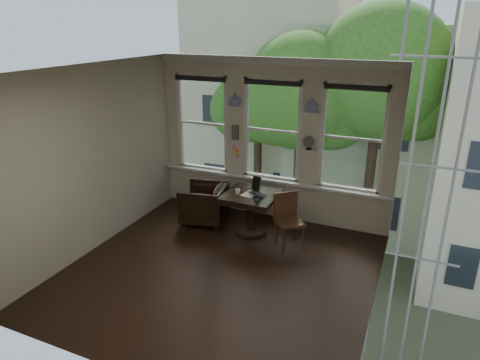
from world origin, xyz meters
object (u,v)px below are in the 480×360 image
at_px(armchair_left, 204,204).
at_px(side_chair_right, 290,222).
at_px(laptop, 255,195).
at_px(table, 251,213).
at_px(mug, 237,192).

distance_m(armchair_left, side_chair_right, 1.80).
bearing_deg(side_chair_right, laptop, 123.86).
xyz_separation_m(armchair_left, side_chair_right, (1.77, -0.29, 0.09)).
xyz_separation_m(table, armchair_left, (-0.99, 0.06, -0.01)).
bearing_deg(table, armchair_left, 176.72).
distance_m(laptop, mug, 0.32).
xyz_separation_m(side_chair_right, mug, (-1.00, 0.12, 0.34)).
xyz_separation_m(table, mug, (-0.22, -0.11, 0.42)).
bearing_deg(side_chair_right, table, 121.95).
height_order(armchair_left, laptop, laptop).
distance_m(armchair_left, laptop, 1.16).
xyz_separation_m(table, side_chair_right, (0.78, -0.23, 0.09)).
distance_m(table, mug, 0.49).
height_order(side_chair_right, laptop, side_chair_right).
relative_size(table, armchair_left, 1.11).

